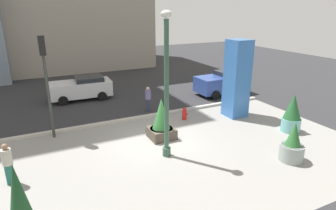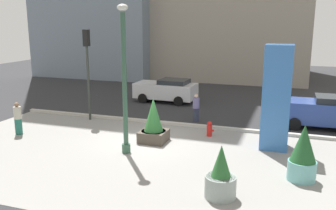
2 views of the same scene
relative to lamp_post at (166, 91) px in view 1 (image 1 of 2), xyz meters
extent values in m
plane|color=#2D2D30|center=(0.26, 5.60, -2.99)|extent=(60.00, 60.00, 0.00)
cube|color=gray|center=(0.26, -0.40, -2.99)|extent=(18.00, 10.00, 0.02)
cube|color=#B7B2A8|center=(0.26, 4.72, -2.91)|extent=(18.00, 0.24, 0.16)
cylinder|color=#335642|center=(0.00, 0.00, -2.79)|extent=(0.36, 0.36, 0.40)
cylinder|color=#335642|center=(0.00, 0.00, -0.08)|extent=(0.20, 0.20, 5.82)
ellipsoid|color=silver|center=(0.00, 0.00, 3.01)|extent=(0.44, 0.44, 0.28)
cube|color=#3870BC|center=(5.89, 2.72, -0.72)|extent=(1.17, 1.17, 4.54)
cylinder|color=gray|center=(4.59, -2.72, -2.63)|extent=(1.00, 1.00, 0.73)
cylinder|color=#382819|center=(4.59, -2.72, -2.28)|extent=(0.92, 0.92, 0.04)
cone|color=#2D6B33|center=(4.59, -2.72, -1.75)|extent=(0.64, 0.64, 1.03)
cylinder|color=#6BB2B2|center=(7.02, -0.49, -2.63)|extent=(0.98, 0.98, 0.72)
cylinder|color=#382819|center=(7.02, -0.49, -2.29)|extent=(0.90, 0.90, 0.04)
cone|color=#235B2D|center=(7.02, -0.49, -1.61)|extent=(0.89, 0.89, 1.32)
cone|color=#1E4C28|center=(-5.69, -2.76, -1.44)|extent=(0.68, 0.68, 1.85)
cube|color=#4C4238|center=(0.56, 1.76, -2.73)|extent=(1.20, 1.20, 0.53)
cylinder|color=#382819|center=(0.56, 1.76, -2.48)|extent=(1.14, 1.14, 0.04)
cone|color=#2D6B33|center=(0.56, 1.76, -1.69)|extent=(0.89, 0.89, 1.54)
cylinder|color=red|center=(2.82, 3.44, -2.72)|extent=(0.26, 0.26, 0.55)
sphere|color=red|center=(2.82, 3.44, -2.36)|extent=(0.24, 0.24, 0.24)
cylinder|color=red|center=(2.99, 3.44, -2.69)|extent=(0.12, 0.10, 0.10)
cylinder|color=#333833|center=(-4.27, 4.22, -0.92)|extent=(0.14, 0.14, 4.14)
cube|color=black|center=(-4.27, 4.22, 1.59)|extent=(0.28, 0.32, 0.90)
sphere|color=yellow|center=(-4.27, 4.39, 1.59)|extent=(0.18, 0.18, 0.18)
cube|color=#2D4793|center=(7.95, 6.83, -2.16)|extent=(4.06, 1.92, 1.12)
cube|color=#1E2328|center=(8.55, 6.84, -1.44)|extent=(1.85, 1.65, 0.31)
cylinder|color=black|center=(6.72, 5.89, -2.67)|extent=(0.64, 0.23, 0.64)
cylinder|color=black|center=(6.68, 7.72, -2.67)|extent=(0.64, 0.23, 0.64)
cylinder|color=black|center=(9.22, 5.94, -2.67)|extent=(0.64, 0.23, 0.64)
cylinder|color=black|center=(9.18, 7.77, -2.67)|extent=(0.64, 0.23, 0.64)
cube|color=silver|center=(-1.83, 10.16, -2.21)|extent=(4.26, 2.02, 1.02)
cube|color=#1E2328|center=(-1.21, 10.14, -1.55)|extent=(1.95, 1.71, 0.30)
cylinder|color=black|center=(-3.17, 9.28, -2.67)|extent=(0.65, 0.24, 0.64)
cylinder|color=black|center=(-3.10, 11.14, -2.67)|extent=(0.65, 0.24, 0.64)
cylinder|color=black|center=(-0.57, 9.18, -2.67)|extent=(0.65, 0.24, 0.64)
cylinder|color=black|center=(-0.50, 11.04, -2.67)|extent=(0.65, 0.24, 0.64)
cube|color=#236656|center=(-6.13, 0.61, -2.59)|extent=(0.28, 0.21, 0.81)
cylinder|color=#B2AD9E|center=(-6.13, 0.61, -1.88)|extent=(0.37, 0.37, 0.60)
sphere|color=#8C664C|center=(-6.13, 0.61, -1.47)|extent=(0.22, 0.22, 0.22)
cube|color=#33384C|center=(1.51, 5.79, -2.60)|extent=(0.34, 0.31, 0.77)
cylinder|color=slate|center=(1.51, 5.79, -1.93)|extent=(0.48, 0.48, 0.58)
sphere|color=beige|center=(1.51, 5.79, -1.53)|extent=(0.21, 0.21, 0.21)
camera|label=1|loc=(-4.99, -10.30, 3.24)|focal=30.99mm
camera|label=2|loc=(6.56, -13.46, 2.51)|focal=39.45mm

